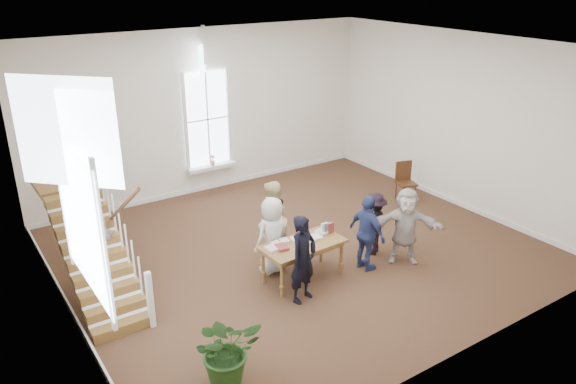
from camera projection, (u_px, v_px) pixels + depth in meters
ground at (299, 249)px, 12.77m from camera, size 10.00×10.00×0.00m
room_shell at (211, 176)px, 16.00m from camera, size 10.49×10.00×10.00m
staircase at (87, 217)px, 10.50m from camera, size 1.10×4.10×2.92m
library_table at (302, 247)px, 11.33m from camera, size 1.74×0.92×0.87m
police_officer at (303, 259)px, 10.54m from camera, size 0.73×0.59×1.75m
elderly_woman at (272, 235)px, 11.57m from camera, size 0.88×0.64×1.65m
person_yellow at (272, 221)px, 12.09m from camera, size 1.08×1.00×1.77m
woman_cluster_a at (367, 233)px, 11.64m from camera, size 0.45×0.99×1.66m
woman_cluster_b at (374, 224)px, 12.34m from camera, size 1.06×0.92×1.43m
woman_cluster_c at (406, 226)px, 11.94m from camera, size 1.53×1.38×1.69m
floor_plant at (227, 349)px, 8.54m from camera, size 1.15×1.03×1.15m
side_chair at (405, 179)px, 15.21m from camera, size 0.58×0.58×1.08m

